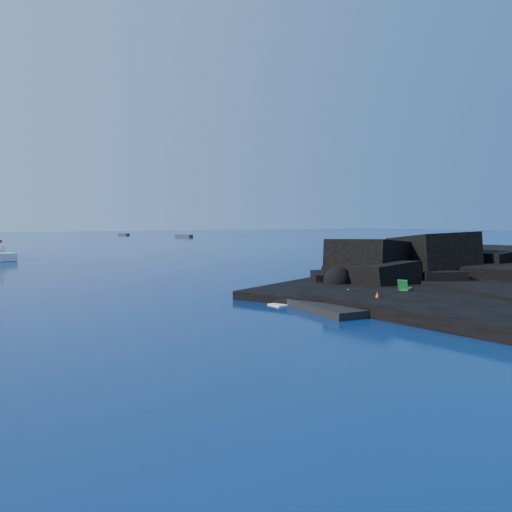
{
  "coord_description": "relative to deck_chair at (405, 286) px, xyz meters",
  "views": [
    {
      "loc": [
        -14.12,
        -17.91,
        4.26
      ],
      "look_at": [
        3.03,
        9.54,
        2.0
      ],
      "focal_mm": 35.0,
      "sensor_mm": 36.0,
      "label": 1
    }
  ],
  "objects": [
    {
      "name": "ground",
      "position": [
        -6.6,
        -0.23,
        -0.83
      ],
      "size": [
        400.0,
        400.0,
        0.0
      ],
      "primitive_type": "plane",
      "color": "#040A3F",
      "rests_on": "ground"
    },
    {
      "name": "headland",
      "position": [
        6.4,
        2.77,
        -0.83
      ],
      "size": [
        24.0,
        24.0,
        3.6
      ],
      "primitive_type": null,
      "color": "black",
      "rests_on": "ground"
    },
    {
      "name": "beach",
      "position": [
        -2.1,
        0.27,
        -0.83
      ],
      "size": [
        9.08,
        6.86,
        0.7
      ],
      "primitive_type": "cube",
      "rotation": [
        0.0,
        0.0,
        -0.1
      ],
      "color": "black",
      "rests_on": "ground"
    },
    {
      "name": "surf_foam",
      "position": [
        -1.6,
        4.77,
        -0.83
      ],
      "size": [
        10.0,
        8.0,
        0.06
      ],
      "primitive_type": null,
      "color": "white",
      "rests_on": "ground"
    },
    {
      "name": "deck_chair",
      "position": [
        0.0,
        0.0,
        0.0
      ],
      "size": [
        1.52,
        1.21,
        0.96
      ],
      "primitive_type": null,
      "rotation": [
        0.0,
        0.0,
        0.51
      ],
      "color": "#186D2B",
      "rests_on": "beach"
    },
    {
      "name": "towel",
      "position": [
        -3.05,
        1.52,
        -0.46
      ],
      "size": [
        2.03,
        1.31,
        0.05
      ],
      "primitive_type": "cube",
      "rotation": [
        0.0,
        0.0,
        0.24
      ],
      "color": "white",
      "rests_on": "beach"
    },
    {
      "name": "sunbather",
      "position": [
        -3.05,
        1.52,
        -0.3
      ],
      "size": [
        1.84,
        0.88,
        0.26
      ],
      "primitive_type": null,
      "rotation": [
        0.0,
        0.0,
        0.24
      ],
      "color": "#E69878",
      "rests_on": "towel"
    },
    {
      "name": "marker_cone",
      "position": [
        -3.28,
        -1.17,
        -0.21
      ],
      "size": [
        0.44,
        0.44,
        0.54
      ],
      "primitive_type": "cone",
      "rotation": [
        0.0,
        0.0,
        -0.27
      ],
      "color": "orange",
      "rests_on": "beach"
    },
    {
      "name": "distant_boat_a",
      "position": [
        25.52,
        131.87,
        -0.83
      ],
      "size": [
        2.5,
        4.33,
        0.55
      ],
      "primitive_type": "cube",
      "rotation": [
        0.0,
        0.0,
        0.31
      ],
      "color": "#28292D",
      "rests_on": "ground"
    },
    {
      "name": "distant_boat_b",
      "position": [
        33.56,
        105.11,
        -0.83
      ],
      "size": [
        3.46,
        5.23,
        0.67
      ],
      "primitive_type": "cube",
      "rotation": [
        0.0,
        0.0,
        0.41
      ],
      "color": "#292A2F",
      "rests_on": "ground"
    }
  ]
}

